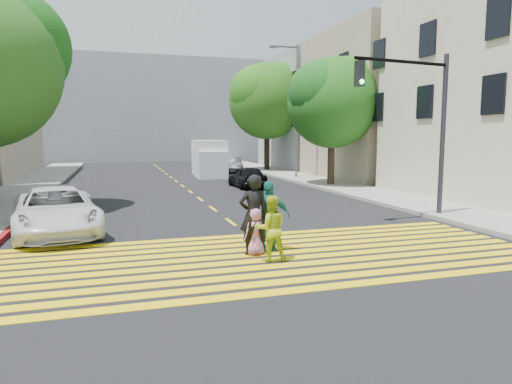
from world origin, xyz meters
name	(u,v)px	position (x,y,z in m)	size (l,w,h in m)	color
ground	(296,271)	(0.00, 0.00, 0.00)	(120.00, 120.00, 0.00)	black
sidewalk_left	(37,182)	(-8.50, 22.00, 0.07)	(3.00, 40.00, 0.15)	gray
sidewalk_right	(335,185)	(8.50, 15.00, 0.07)	(3.00, 60.00, 0.15)	gray
curb_red	(8,232)	(-6.90, 6.00, 0.08)	(0.20, 8.00, 0.16)	maroon
crosswalk	(276,256)	(0.00, 1.28, 0.01)	(13.40, 5.30, 0.01)	yellow
lane_line	(173,179)	(0.00, 22.50, 0.01)	(0.12, 34.40, 0.01)	yellow
building_right_tan	(394,106)	(15.00, 19.00, 5.00)	(10.00, 10.00, 10.00)	tan
building_right_grey	(326,114)	(15.00, 30.00, 5.00)	(10.00, 10.00, 10.00)	gray
backdrop_block	(147,110)	(0.00, 48.00, 6.00)	(30.00, 8.00, 12.00)	gray
tree_right_near	(333,98)	(8.37, 15.18, 5.12)	(6.03, 5.71, 7.57)	#312419
tree_right_far	(268,97)	(8.49, 27.47, 6.16)	(7.71, 7.48, 9.13)	black
pedestrian_man	(253,215)	(-0.49, 1.63, 1.01)	(0.74, 0.48, 2.02)	black
pedestrian_woman	(271,228)	(-0.27, 0.94, 0.78)	(0.76, 0.59, 1.57)	#A8C21D
pedestrian_child	(255,232)	(-0.46, 1.55, 0.59)	(0.58, 0.38, 1.19)	#C771A7
pedestrian_extra	(269,216)	(0.01, 1.86, 0.91)	(1.06, 0.44, 1.82)	#1F726D
white_sedan	(56,211)	(-5.50, 5.70, 0.70)	(2.34, 5.07, 1.41)	silver
dark_car_near	(247,177)	(3.43, 16.01, 0.63)	(1.49, 3.71, 1.26)	black
silver_car	(208,164)	(3.76, 29.28, 0.61)	(1.70, 4.19, 1.21)	gray
dark_car_parked	(233,165)	(5.40, 27.12, 0.62)	(1.30, 3.74, 1.23)	#29292D
white_van	(209,159)	(2.83, 24.04, 1.25)	(2.49, 5.71, 2.63)	white
traffic_signal	(421,112)	(6.49, 4.62, 3.77)	(3.96, 0.74, 5.83)	#2A2933
street_lamp	(294,103)	(7.97, 20.17, 5.19)	(2.04, 0.24, 9.04)	slate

